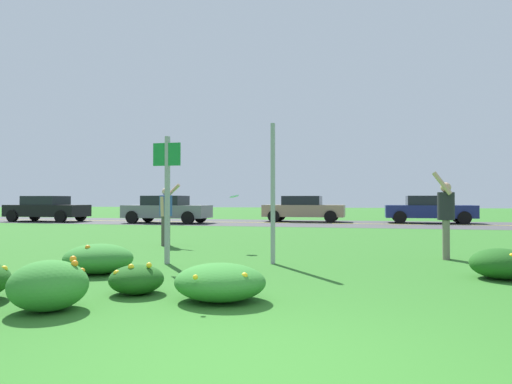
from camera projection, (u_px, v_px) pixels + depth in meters
ground_plane at (342, 242)px, 13.54m from camera, size 120.00×120.00×0.00m
highway_strip at (354, 224)px, 23.79m from camera, size 120.00×7.23×0.01m
highway_center_stripe at (354, 224)px, 23.79m from camera, size 120.00×0.16×0.00m
daylily_clump_front_left at (98, 259)px, 7.75m from camera, size 1.16×1.08×0.50m
daylily_clump_front_center at (501, 264)px, 7.21m from camera, size 0.93×0.88×0.50m
daylily_clump_mid_center at (136, 279)px, 6.06m from camera, size 0.71×0.72×0.42m
daylily_clump_mid_left at (220, 282)px, 5.64m from camera, size 1.13×1.04×0.46m
daylily_clump_mid_right at (49, 285)px, 5.14m from camera, size 0.85×0.87×0.58m
sign_post_near_path at (167, 186)px, 8.93m from camera, size 0.56×0.10×2.46m
sign_post_by_roadside at (273, 193)px, 8.94m from camera, size 0.07×0.10×2.72m
person_thrower_blue_shirt at (166, 211)px, 12.48m from camera, size 0.53×0.52×1.68m
person_catcher_dark_shirt at (446, 213)px, 9.60m from camera, size 0.47×0.51×1.82m
frisbee_pale_blue at (234, 196)px, 11.33m from camera, size 0.23×0.23×0.08m
car_black_leftmost at (47, 209)px, 26.29m from camera, size 4.50×2.00×1.45m
car_gray_center_left at (167, 209)px, 24.53m from camera, size 4.50×2.00×1.45m
car_tan_center_right at (303, 209)px, 26.05m from camera, size 4.50×2.00×1.45m
car_navy_rightmost at (429, 209)px, 24.46m from camera, size 4.50×2.00×1.45m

